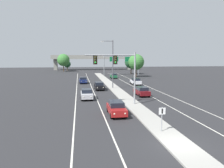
{
  "coord_description": "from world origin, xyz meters",
  "views": [
    {
      "loc": [
        -7.41,
        -14.71,
        6.7
      ],
      "look_at": [
        -3.2,
        12.87,
        3.2
      ],
      "focal_mm": 34.67,
      "sensor_mm": 36.0,
      "label": 1
    }
  ],
  "objects": [
    {
      "name": "tree_far_right_a",
      "position": [
        12.72,
        67.76,
        4.7
      ],
      "size": [
        4.97,
        4.97,
        7.19
      ],
      "color": "#4C3823",
      "rests_on": "ground"
    },
    {
      "name": "edge_stripe_left",
      "position": [
        -8.0,
        25.0,
        0.0
      ],
      "size": [
        0.14,
        100.0,
        0.01
      ],
      "primitive_type": "cube",
      "color": "silver",
      "rests_on": "ground"
    },
    {
      "name": "ground_plane",
      "position": [
        0.0,
        0.0,
        0.0
      ],
      "size": [
        260.0,
        260.0,
        0.0
      ],
      "primitive_type": "plane",
      "color": "#28282B"
    },
    {
      "name": "car_oncoming_silver",
      "position": [
        -6.28,
        19.69,
        0.82
      ],
      "size": [
        1.86,
        4.49,
        1.58
      ],
      "color": "#B7B7BC",
      "rests_on": "ground"
    },
    {
      "name": "edge_stripe_right",
      "position": [
        8.0,
        25.0,
        0.0
      ],
      "size": [
        0.14,
        100.0,
        0.01
      ],
      "primitive_type": "cube",
      "color": "silver",
      "rests_on": "ground"
    },
    {
      "name": "lane_stripe_receding_center",
      "position": [
        4.7,
        25.0,
        0.0
      ],
      "size": [
        0.14,
        100.0,
        0.01
      ],
      "primitive_type": "cube",
      "color": "silver",
      "rests_on": "ground"
    },
    {
      "name": "tree_far_left_b",
      "position": [
        -13.06,
        93.44,
        3.21
      ],
      "size": [
        3.41,
        3.41,
        4.93
      ],
      "color": "#4C3823",
      "rests_on": "ground"
    },
    {
      "name": "tree_far_left_c",
      "position": [
        -14.4,
        86.69,
        5.3
      ],
      "size": [
        5.6,
        5.6,
        8.11
      ],
      "color": "#4C3823",
      "rests_on": "ground"
    },
    {
      "name": "median_island",
      "position": [
        0.0,
        18.0,
        0.07
      ],
      "size": [
        2.4,
        110.0,
        0.15
      ],
      "primitive_type": "cube",
      "color": "#9E9B93",
      "rests_on": "ground"
    },
    {
      "name": "car_receding_green",
      "position": [
        3.36,
        52.49,
        0.82
      ],
      "size": [
        1.88,
        4.49,
        1.58
      ],
      "color": "#195633",
      "rests_on": "ground"
    },
    {
      "name": "highway_sign_gantry",
      "position": [
        8.2,
        64.14,
        6.16
      ],
      "size": [
        13.28,
        0.42,
        7.5
      ],
      "color": "gray",
      "rests_on": "ground"
    },
    {
      "name": "car_oncoming_navy",
      "position": [
        -6.44,
        40.78,
        0.82
      ],
      "size": [
        1.93,
        4.51,
        1.58
      ],
      "color": "#141E4C",
      "rests_on": "ground"
    },
    {
      "name": "car_receding_white",
      "position": [
        6.16,
        35.98,
        0.82
      ],
      "size": [
        1.83,
        4.47,
        1.58
      ],
      "color": "silver",
      "rests_on": "ground"
    },
    {
      "name": "car_oncoming_black",
      "position": [
        -3.38,
        29.16,
        0.82
      ],
      "size": [
        1.86,
        4.49,
        1.58
      ],
      "color": "black",
      "rests_on": "ground"
    },
    {
      "name": "car_receding_darkred",
      "position": [
        3.26,
        21.08,
        0.82
      ],
      "size": [
        1.92,
        4.51,
        1.58
      ],
      "color": "#5B0F14",
      "rests_on": "ground"
    },
    {
      "name": "tree_far_right_b",
      "position": [
        11.49,
        55.62,
        5.0
      ],
      "size": [
        5.29,
        5.29,
        7.66
      ],
      "color": "#4C3823",
      "rests_on": "ground"
    },
    {
      "name": "overpass_bridge",
      "position": [
        0.0,
        99.05,
        5.78
      ],
      "size": [
        42.4,
        6.4,
        7.65
      ],
      "color": "gray",
      "rests_on": "ground"
    },
    {
      "name": "street_lamp_median",
      "position": [
        -0.61,
        30.2,
        5.79
      ],
      "size": [
        2.58,
        0.28,
        10.0
      ],
      "color": "#4C4C51",
      "rests_on": "median_island"
    },
    {
      "name": "median_sign_post",
      "position": [
        -0.29,
        2.87,
        1.59
      ],
      "size": [
        0.6,
        0.1,
        2.2
      ],
      "color": "gray",
      "rests_on": "median_island"
    },
    {
      "name": "lane_stripe_oncoming_center",
      "position": [
        -4.7,
        25.0,
        0.0
      ],
      "size": [
        0.14,
        100.0,
        0.01
      ],
      "primitive_type": "cube",
      "color": "silver",
      "rests_on": "ground"
    },
    {
      "name": "overhead_signal_mast",
      "position": [
        -1.95,
        14.29,
        5.29
      ],
      "size": [
        6.94,
        0.44,
        7.2
      ],
      "color": "gray",
      "rests_on": "median_island"
    },
    {
      "name": "car_oncoming_red",
      "position": [
        -3.22,
        9.46,
        0.82
      ],
      "size": [
        1.84,
        4.48,
        1.58
      ],
      "color": "maroon",
      "rests_on": "ground"
    }
  ]
}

